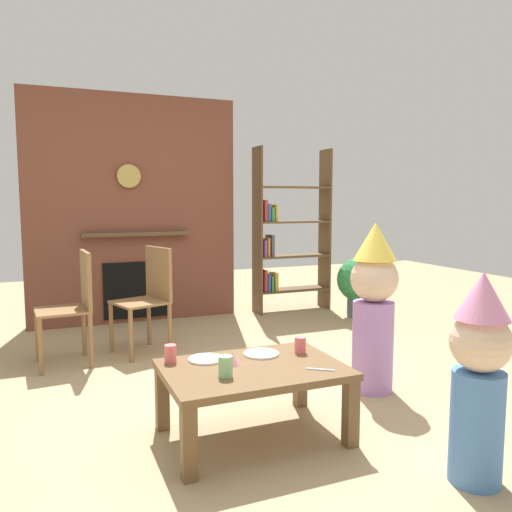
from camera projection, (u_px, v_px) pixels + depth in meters
ground_plane at (258, 401)px, 3.31m from camera, size 12.00×12.00×0.00m
brick_fireplace_feature at (134, 210)px, 5.43m from camera, size 2.20×0.28×2.40m
bookshelf at (286, 238)px, 5.93m from camera, size 0.90×0.28×1.90m
coffee_table at (253, 377)px, 2.77m from camera, size 0.97×0.67×0.40m
paper_cup_near_left at (300, 345)px, 3.00m from camera, size 0.07×0.07×0.10m
paper_cup_near_right at (225, 366)px, 2.60m from camera, size 0.07×0.07×0.11m
paper_cup_center at (170, 354)px, 2.83m from camera, size 0.07×0.07×0.10m
paper_plate_front at (206, 359)px, 2.87m from camera, size 0.20×0.20×0.01m
paper_plate_rear at (261, 354)px, 2.97m from camera, size 0.21×0.21×0.01m
birthday_cake_slice at (232, 359)px, 2.78m from camera, size 0.10×0.10×0.07m
table_fork at (320, 369)px, 2.70m from camera, size 0.13×0.10×0.01m
child_with_cone_hat at (479, 373)px, 2.31m from camera, size 0.27×0.27×0.98m
child_in_pink at (374, 303)px, 3.44m from camera, size 0.32×0.32×1.15m
dining_chair_left at (75, 301)px, 4.03m from camera, size 0.43×0.43×0.90m
dining_chair_middle at (149, 293)px, 4.36m from camera, size 0.51×0.51×0.90m
potted_plant_tall at (359, 282)px, 5.68m from camera, size 0.49×0.49×0.67m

